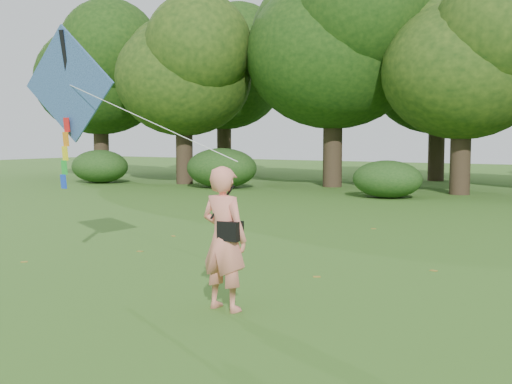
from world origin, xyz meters
The scene contains 6 objects.
ground centered at (0.00, 0.00, 0.00)m, with size 100.00×100.00×0.00m, color #265114.
man_kite_flyer centered at (-0.57, 0.89, 0.97)m, with size 0.71×0.46×1.94m, color #EF8570.
crossbody_bag centered at (-0.46, 0.86, 1.10)m, with size 0.43×0.20×0.74m.
flying_kite centered at (-4.73, 2.11, 3.20)m, with size 5.47×1.55×2.93m.
shrub_band centered at (-0.72, 17.60, 0.86)m, with size 39.15×3.22×1.88m.
fallen_leaves centered at (0.22, 4.58, 0.01)m, with size 10.90×9.43×0.01m.
Camera 1 is at (4.13, -6.15, 2.33)m, focal length 45.00 mm.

